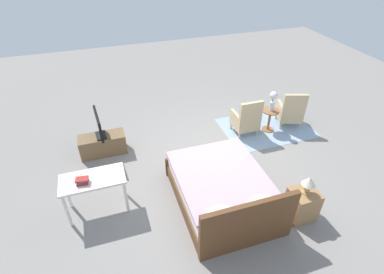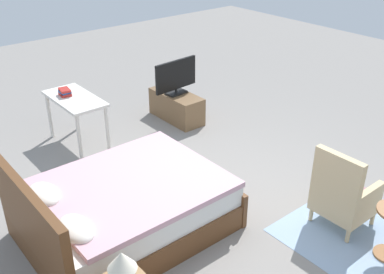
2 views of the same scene
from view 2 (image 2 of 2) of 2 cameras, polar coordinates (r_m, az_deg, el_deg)
ground_plane at (r=5.35m, az=2.54°, el=-7.78°), size 16.00×16.00×0.00m
bed at (r=4.73m, az=-8.77°, el=-8.98°), size 1.54×2.03×0.96m
armchair_by_window_right at (r=4.98m, az=18.59°, el=-7.02°), size 0.54×0.54×0.92m
table_lamp at (r=3.41m, az=-8.87°, el=-15.73°), size 0.22×0.22×0.33m
tv_stand at (r=7.17m, az=-1.99°, el=3.91°), size 0.96×0.40×0.44m
tv_flatscreen at (r=6.99m, az=-2.07°, el=7.67°), size 0.22×0.79×0.54m
vanity_desk at (r=6.43m, az=-14.61°, el=4.01°), size 1.04×0.52×0.73m
book_stack at (r=6.47m, az=-15.85°, el=5.49°), size 0.21×0.16×0.10m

